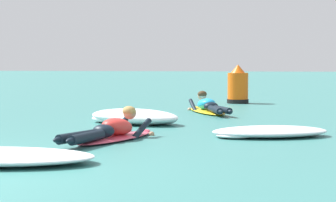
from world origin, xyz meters
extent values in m
plane|color=#387A75|center=(0.00, 10.00, 0.00)|extent=(120.00, 120.00, 0.00)
ellipsoid|color=#E54C66|center=(1.37, 3.20, 0.04)|extent=(1.05, 2.03, 0.07)
ellipsoid|color=#E54C66|center=(1.63, 4.09, 0.05)|extent=(0.24, 0.25, 0.06)
ellipsoid|color=red|center=(1.39, 3.25, 0.20)|extent=(0.57, 0.75, 0.35)
ellipsoid|color=black|center=(1.28, 2.87, 0.17)|extent=(0.40, 0.36, 0.20)
cylinder|color=black|center=(1.05, 2.36, 0.14)|extent=(0.40, 0.81, 0.14)
ellipsoid|color=black|center=(0.92, 1.98, 0.14)|extent=(0.16, 0.24, 0.08)
cylinder|color=black|center=(1.20, 2.32, 0.14)|extent=(0.31, 0.82, 0.14)
ellipsoid|color=black|center=(1.12, 1.92, 0.14)|extent=(0.16, 0.24, 0.08)
cylinder|color=black|center=(1.27, 3.66, 0.12)|extent=(0.25, 0.60, 0.34)
sphere|color=tan|center=(1.38, 4.03, 0.02)|extent=(0.09, 0.09, 0.09)
cylinder|color=black|center=(1.69, 3.52, 0.12)|extent=(0.25, 0.60, 0.34)
sphere|color=tan|center=(1.79, 3.87, 0.02)|extent=(0.09, 0.09, 0.09)
sphere|color=tan|center=(1.49, 3.62, 0.38)|extent=(0.21, 0.21, 0.21)
ellipsoid|color=#AD894C|center=(1.49, 3.60, 0.41)|extent=(0.27, 0.25, 0.16)
ellipsoid|color=yellow|center=(2.11, 8.59, 0.04)|extent=(1.37, 2.28, 0.07)
ellipsoid|color=yellow|center=(1.69, 9.58, 0.05)|extent=(0.26, 0.26, 0.06)
ellipsoid|color=#1E9EDB|center=(2.09, 8.64, 0.20)|extent=(0.63, 0.78, 0.35)
ellipsoid|color=black|center=(2.24, 8.27, 0.17)|extent=(0.42, 0.39, 0.20)
cylinder|color=black|center=(2.40, 7.68, 0.14)|extent=(0.43, 0.91, 0.14)
ellipsoid|color=black|center=(2.55, 7.25, 0.14)|extent=(0.18, 0.24, 0.08)
cylinder|color=black|center=(2.55, 7.74, 0.14)|extent=(0.53, 0.88, 0.14)
ellipsoid|color=black|center=(2.74, 7.33, 0.14)|extent=(0.18, 0.24, 0.08)
cylinder|color=black|center=(1.74, 8.90, 0.12)|extent=(0.32, 0.60, 0.35)
sphere|color=tan|center=(1.59, 9.26, 0.02)|extent=(0.09, 0.09, 0.09)
cylinder|color=black|center=(2.15, 9.05, 0.12)|extent=(0.32, 0.60, 0.35)
sphere|color=tan|center=(2.01, 9.39, 0.02)|extent=(0.09, 0.09, 0.09)
sphere|color=tan|center=(1.93, 9.00, 0.38)|extent=(0.21, 0.21, 0.21)
ellipsoid|color=#47331E|center=(1.94, 8.98, 0.41)|extent=(0.28, 0.27, 0.16)
ellipsoid|color=white|center=(3.68, 4.04, 0.08)|extent=(2.08, 1.52, 0.17)
ellipsoid|color=white|center=(4.07, 4.33, 0.06)|extent=(0.68, 0.51, 0.12)
ellipsoid|color=white|center=(3.18, 3.77, 0.05)|extent=(0.79, 0.68, 0.09)
ellipsoid|color=white|center=(1.06, 5.68, 0.14)|extent=(2.19, 1.75, 0.29)
ellipsoid|color=white|center=(1.57, 5.62, 0.10)|extent=(0.75, 0.60, 0.20)
ellipsoid|color=white|center=(0.49, 5.83, 0.08)|extent=(0.86, 0.79, 0.16)
ellipsoid|color=white|center=(1.14, 1.01, 0.06)|extent=(0.93, 0.70, 0.12)
cylinder|color=#EA5B0F|center=(2.56, 12.06, 0.43)|extent=(0.59, 0.59, 0.87)
cone|color=#EA5B0F|center=(2.56, 12.06, 0.99)|extent=(0.41, 0.41, 0.24)
cylinder|color=black|center=(2.56, 12.06, 0.06)|extent=(0.62, 0.62, 0.12)
camera|label=1|loc=(3.93, -6.15, 1.20)|focal=68.22mm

